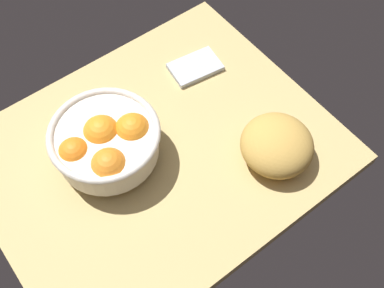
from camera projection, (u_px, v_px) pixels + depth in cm
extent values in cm
cube|color=tan|center=(158.00, 153.00, 107.79)|extent=(74.58, 61.03, 3.00)
cylinder|color=silver|center=(109.00, 154.00, 104.63)|extent=(8.38, 8.38, 2.41)
cylinder|color=silver|center=(106.00, 142.00, 100.74)|extent=(21.65, 21.65, 6.76)
torus|color=silver|center=(104.00, 133.00, 97.87)|extent=(23.25, 23.25, 1.60)
sphere|color=orange|center=(102.00, 134.00, 99.81)|extent=(7.92, 7.92, 7.92)
sphere|color=orange|center=(109.00, 167.00, 95.78)|extent=(7.66, 7.66, 7.66)
sphere|color=orange|center=(133.00, 131.00, 100.18)|extent=(7.74, 7.74, 7.74)
sphere|color=orange|center=(75.00, 154.00, 97.48)|extent=(6.90, 6.90, 6.90)
ellipsoid|color=gold|center=(277.00, 145.00, 101.95)|extent=(20.06, 20.22, 8.89)
cube|color=#B1BAC7|center=(195.00, 67.00, 118.19)|extent=(13.03, 9.48, 1.29)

